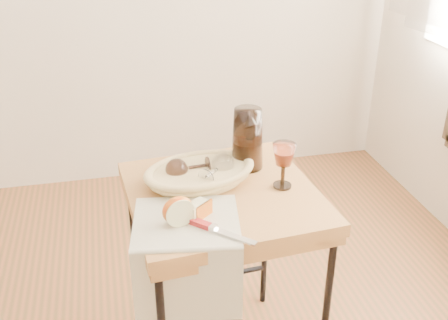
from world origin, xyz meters
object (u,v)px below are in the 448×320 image
object	(u,v)px
pitcher	(247,138)
table_knife	(216,229)
tea_towel	(186,222)
side_table	(223,283)
bread_basket	(200,175)
goblet_lying_a	(190,168)
apple_half	(178,210)
wine_goblet	(283,165)
goblet_lying_b	(216,170)

from	to	relation	value
pitcher	table_knife	world-z (taller)	pitcher
tea_towel	table_knife	world-z (taller)	table_knife
side_table	bread_basket	bearing A→B (deg)	129.71
tea_towel	pitcher	size ratio (longest dim) A/B	1.21
goblet_lying_a	side_table	bearing A→B (deg)	130.65
side_table	apple_half	xyz separation A→B (m)	(-0.17, -0.16, 0.42)
side_table	pitcher	world-z (taller)	pitcher
pitcher	apple_half	size ratio (longest dim) A/B	2.72
tea_towel	goblet_lying_a	xyz separation A→B (m)	(0.05, 0.24, 0.05)
side_table	tea_towel	distance (m)	0.43
side_table	pitcher	xyz separation A→B (m)	(0.12, 0.14, 0.48)
pitcher	goblet_lying_a	bearing A→B (deg)	-171.63
table_knife	side_table	bearing A→B (deg)	116.93
bread_basket	wine_goblet	bearing A→B (deg)	-31.17
pitcher	goblet_lying_b	bearing A→B (deg)	-151.85
goblet_lying_a	goblet_lying_b	bearing A→B (deg)	151.23
side_table	wine_goblet	distance (m)	0.49
bread_basket	apple_half	size ratio (longest dim) A/B	3.55
tea_towel	apple_half	bearing A→B (deg)	-162.53
bread_basket	pitcher	world-z (taller)	pitcher
tea_towel	wine_goblet	bearing A→B (deg)	31.05
tea_towel	wine_goblet	distance (m)	0.37
bread_basket	tea_towel	bearing A→B (deg)	-122.15
goblet_lying_b	bread_basket	bearing A→B (deg)	110.98
tea_towel	table_knife	bearing A→B (deg)	-35.38
goblet_lying_a	wine_goblet	world-z (taller)	wine_goblet
tea_towel	goblet_lying_b	size ratio (longest dim) A/B	2.46
goblet_lying_b	tea_towel	bearing A→B (deg)	-169.69
side_table	goblet_lying_a	distance (m)	0.44
pitcher	wine_goblet	world-z (taller)	pitcher
goblet_lying_a	goblet_lying_b	distance (m)	0.08
tea_towel	table_knife	distance (m)	0.10
goblet_lying_a	pitcher	distance (m)	0.22
bread_basket	goblet_lying_a	size ratio (longest dim) A/B	2.73
tea_towel	wine_goblet	size ratio (longest dim) A/B	1.98
pitcher	bread_basket	bearing A→B (deg)	-165.09
apple_half	table_knife	size ratio (longest dim) A/B	0.40
goblet_lying_b	pitcher	distance (m)	0.17
tea_towel	table_knife	size ratio (longest dim) A/B	1.32
pitcher	apple_half	distance (m)	0.42
tea_towel	goblet_lying_b	world-z (taller)	goblet_lying_b
goblet_lying_b	wine_goblet	xyz separation A→B (m)	(0.20, -0.07, 0.03)
side_table	apple_half	distance (m)	0.48
goblet_lying_a	bread_basket	bearing A→B (deg)	148.30
bread_basket	goblet_lying_a	distance (m)	0.04
bread_basket	table_knife	size ratio (longest dim) A/B	1.43
bread_basket	goblet_lying_a	bearing A→B (deg)	141.39
apple_half	table_knife	bearing A→B (deg)	-48.31
wine_goblet	goblet_lying_a	bearing A→B (deg)	160.07
goblet_lying_b	wine_goblet	bearing A→B (deg)	-65.70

